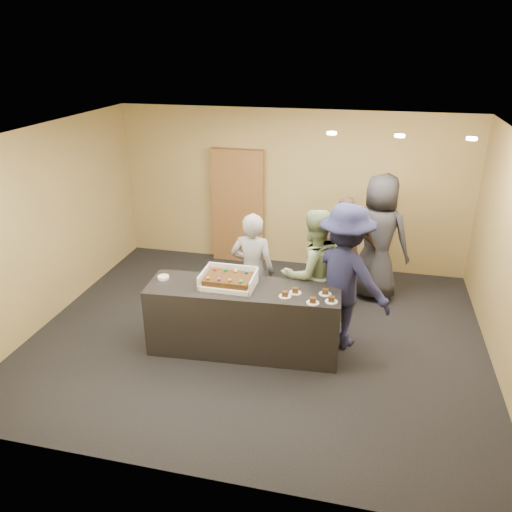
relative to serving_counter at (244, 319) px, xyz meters
name	(u,v)px	position (x,y,z in m)	size (l,w,h in m)	color
room	(258,243)	(0.10, 0.38, 0.90)	(6.04, 6.00, 2.70)	black
serving_counter	(244,319)	(0.00, 0.00, 0.00)	(2.40, 0.70, 0.90)	black
storage_cabinet	(238,207)	(-0.82, 2.79, 0.56)	(0.92, 0.15, 2.02)	brown
cake_box	(229,282)	(-0.19, 0.02, 0.50)	(0.66, 0.46, 0.20)	white
sheet_cake	(228,279)	(-0.19, 0.00, 0.55)	(0.57, 0.39, 0.11)	#3A210D
plate_stack	(163,277)	(-1.06, 0.01, 0.47)	(0.14, 0.14, 0.04)	white
slice_a	(285,295)	(0.54, -0.12, 0.47)	(0.15, 0.15, 0.07)	white
slice_b	(295,291)	(0.65, 0.00, 0.47)	(0.15, 0.15, 0.07)	white
slice_c	(313,301)	(0.89, -0.20, 0.47)	(0.15, 0.15, 0.07)	white
slice_d	(325,292)	(1.00, 0.05, 0.47)	(0.15, 0.15, 0.07)	white
slice_e	(331,300)	(1.09, -0.12, 0.47)	(0.15, 0.15, 0.07)	white
person_server_grey	(253,271)	(-0.03, 0.63, 0.38)	(0.60, 0.40, 1.65)	gray
person_sage_man	(312,274)	(0.78, 0.62, 0.44)	(0.86, 0.67, 1.77)	gray
person_navy_man	(344,277)	(1.20, 0.45, 0.51)	(1.24, 0.71, 1.92)	#1C1D3F
person_brown_extra	(345,254)	(1.16, 1.47, 0.40)	(1.00, 0.42, 1.71)	brown
person_dark_suit	(378,238)	(1.60, 1.91, 0.53)	(0.95, 0.62, 1.95)	#26262B
ceiling_spotlights	(400,136)	(1.70, 0.88, 2.22)	(1.72, 0.12, 0.03)	#FFEAC6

